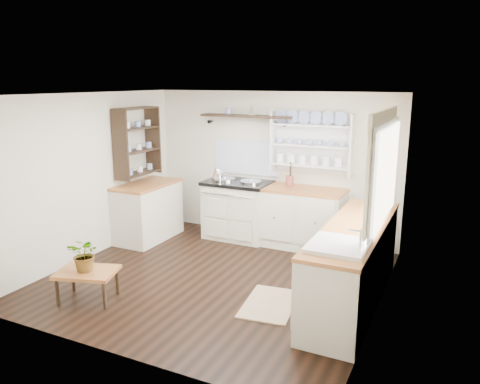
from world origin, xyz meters
TOP-DOWN VIEW (x-y plane):
  - floor at (0.00, 0.00)m, footprint 4.00×3.80m
  - wall_back at (0.00, 1.90)m, footprint 4.00×0.02m
  - wall_right at (2.00, 0.00)m, footprint 0.02×3.80m
  - wall_left at (-2.00, 0.00)m, footprint 0.02×3.80m
  - ceiling at (0.00, 0.00)m, footprint 4.00×3.80m
  - window at (1.95, 0.15)m, footprint 0.08×1.55m
  - aga_cooker at (-0.45, 1.57)m, footprint 1.03×0.71m
  - back_cabinets at (0.60, 1.60)m, footprint 1.27×0.63m
  - right_cabinets at (1.70, 0.10)m, footprint 0.62×2.43m
  - belfast_sink at (1.70, -0.65)m, footprint 0.55×0.60m
  - left_cabinets at (-1.70, 0.90)m, footprint 0.62×1.13m
  - plate_rack at (0.65, 1.86)m, footprint 1.20×0.22m
  - high_shelf at (-0.40, 1.78)m, footprint 1.50×0.29m
  - left_shelving at (-1.84, 0.90)m, footprint 0.28×0.80m
  - kettle at (-0.73, 1.45)m, footprint 0.16×0.16m
  - utensil_crock at (0.37, 1.68)m, footprint 0.12×0.12m
  - center_table at (-1.03, -1.16)m, footprint 0.76×0.64m
  - potted_plant at (-1.03, -1.16)m, footprint 0.42×0.39m
  - floor_rug at (0.90, -0.37)m, footprint 0.65×0.91m

SIDE VIEW (x-z plane):
  - floor at x=0.00m, z-range -0.01..0.01m
  - floor_rug at x=0.90m, z-range 0.00..0.02m
  - center_table at x=-1.03m, z-range 0.13..0.49m
  - right_cabinets at x=1.70m, z-range 0.01..0.91m
  - left_cabinets at x=-1.70m, z-range 0.01..0.91m
  - back_cabinets at x=0.60m, z-range 0.01..0.91m
  - aga_cooker at x=-0.45m, z-range -0.01..0.94m
  - potted_plant at x=-1.03m, z-range 0.35..0.75m
  - belfast_sink at x=1.70m, z-range 0.58..1.03m
  - utensil_crock at x=0.37m, z-range 0.91..1.06m
  - kettle at x=-0.73m, z-range 0.93..1.13m
  - wall_back at x=0.00m, z-range 0.00..2.30m
  - wall_right at x=2.00m, z-range 0.00..2.30m
  - wall_left at x=-2.00m, z-range 0.00..2.30m
  - left_shelving at x=-1.84m, z-range 1.02..2.08m
  - plate_rack at x=0.65m, z-range 1.11..2.01m
  - window at x=1.95m, z-range 0.95..2.17m
  - high_shelf at x=-0.40m, z-range 1.83..1.99m
  - ceiling at x=0.00m, z-range 2.29..2.30m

